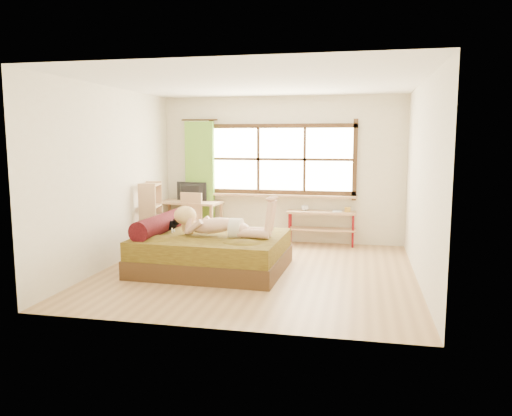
% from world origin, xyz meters
% --- Properties ---
extents(floor, '(4.50, 4.50, 0.00)m').
position_xyz_m(floor, '(0.00, 0.00, 0.00)').
color(floor, '#9E754C').
rests_on(floor, ground).
extents(ceiling, '(4.50, 4.50, 0.00)m').
position_xyz_m(ceiling, '(0.00, 0.00, 2.70)').
color(ceiling, white).
rests_on(ceiling, wall_back).
extents(wall_back, '(4.50, 0.00, 4.50)m').
position_xyz_m(wall_back, '(0.00, 2.25, 1.35)').
color(wall_back, silver).
rests_on(wall_back, floor).
extents(wall_front, '(4.50, 0.00, 4.50)m').
position_xyz_m(wall_front, '(0.00, -2.25, 1.35)').
color(wall_front, silver).
rests_on(wall_front, floor).
extents(wall_left, '(0.00, 4.50, 4.50)m').
position_xyz_m(wall_left, '(-2.25, 0.00, 1.35)').
color(wall_left, silver).
rests_on(wall_left, floor).
extents(wall_right, '(0.00, 4.50, 4.50)m').
position_xyz_m(wall_right, '(2.25, 0.00, 1.35)').
color(wall_right, silver).
rests_on(wall_right, floor).
extents(window, '(2.80, 0.16, 1.46)m').
position_xyz_m(window, '(0.00, 2.22, 1.51)').
color(window, '#FFEDBF').
rests_on(window, wall_back).
extents(curtain, '(0.55, 0.10, 2.20)m').
position_xyz_m(curtain, '(-1.55, 2.13, 1.15)').
color(curtain, '#519B2A').
rests_on(curtain, wall_back).
extents(bed, '(2.17, 1.76, 0.80)m').
position_xyz_m(bed, '(-0.72, -0.03, 0.29)').
color(bed, '#372410').
rests_on(bed, floor).
extents(woman, '(1.49, 0.48, 0.63)m').
position_xyz_m(woman, '(-0.52, -0.08, 0.84)').
color(woman, '#DFAA90').
rests_on(woman, bed).
extents(kitten, '(0.32, 0.14, 0.25)m').
position_xyz_m(kitten, '(-1.39, 0.07, 0.65)').
color(kitten, black).
rests_on(kitten, bed).
extents(desk, '(1.28, 0.72, 0.76)m').
position_xyz_m(desk, '(-1.71, 1.95, 0.66)').
color(desk, tan).
rests_on(desk, floor).
extents(monitor, '(0.62, 0.17, 0.35)m').
position_xyz_m(monitor, '(-1.71, 2.00, 0.94)').
color(monitor, black).
rests_on(monitor, desk).
extents(chair, '(0.48, 0.48, 0.95)m').
position_xyz_m(chair, '(-1.59, 1.59, 0.53)').
color(chair, tan).
rests_on(chair, floor).
extents(pipe_shelf, '(1.25, 0.34, 0.71)m').
position_xyz_m(pipe_shelf, '(0.78, 2.07, 0.46)').
color(pipe_shelf, tan).
rests_on(pipe_shelf, floor).
extents(cup, '(0.13, 0.13, 0.10)m').
position_xyz_m(cup, '(0.47, 2.07, 0.67)').
color(cup, gray).
rests_on(cup, pipe_shelf).
extents(book, '(0.18, 0.24, 0.02)m').
position_xyz_m(book, '(0.97, 2.07, 0.63)').
color(book, gray).
rests_on(book, pipe_shelf).
extents(bookshelf, '(0.37, 0.55, 1.18)m').
position_xyz_m(bookshelf, '(-2.08, 1.02, 0.60)').
color(bookshelf, tan).
rests_on(bookshelf, floor).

